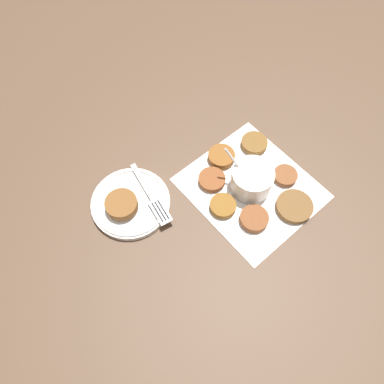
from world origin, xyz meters
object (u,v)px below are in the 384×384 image
Objects in this scene: serving_plate at (131,202)px; fritter_on_plate at (121,204)px; fork at (153,199)px; sauce_bowl at (251,180)px.

serving_plate is 0.03m from fritter_on_plate.
fritter_on_plate reaches higher than fork.
fork is (0.07, 0.21, -0.01)m from sauce_bowl.
sauce_bowl is at bearing -108.88° from fritter_on_plate.
serving_plate is (0.10, 0.26, -0.02)m from sauce_bowl.
sauce_bowl is 0.65× the size of fork.
fritter_on_plate is 0.07m from fork.
fork is (-0.02, -0.07, -0.01)m from fritter_on_plate.
fritter_on_plate is 0.42× the size of fork.
fritter_on_plate reaches higher than serving_plate.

